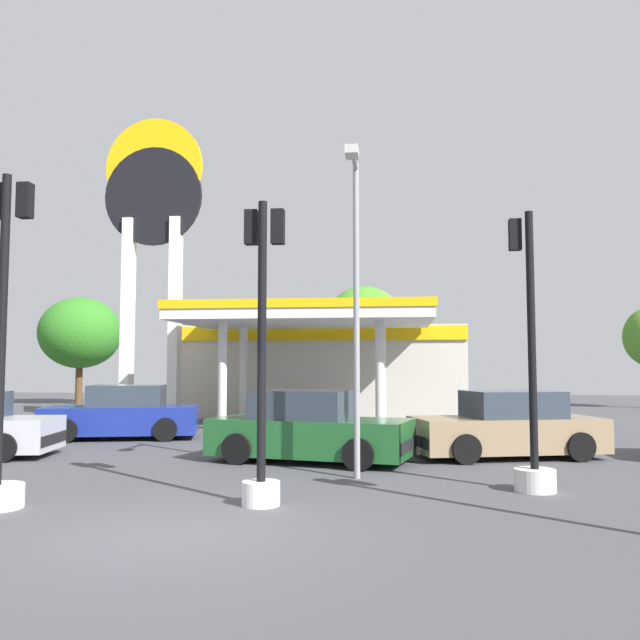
# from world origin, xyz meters

# --- Properties ---
(ground_plane) EXTENTS (90.00, 90.00, 0.00)m
(ground_plane) POSITION_xyz_m (0.00, 0.00, 0.00)
(ground_plane) COLOR #47474C
(ground_plane) RESTS_ON ground
(gas_station) EXTENTS (12.43, 12.07, 4.42)m
(gas_station) POSITION_xyz_m (-0.31, 21.01, 2.20)
(gas_station) COLOR beige
(gas_station) RESTS_ON ground
(station_pole_sign) EXTENTS (4.02, 0.56, 12.31)m
(station_pole_sign) POSITION_xyz_m (-6.75, 16.72, 7.83)
(station_pole_sign) COLOR white
(station_pole_sign) RESTS_ON ground
(car_0) EXTENTS (4.86, 2.94, 1.63)m
(car_0) POSITION_xyz_m (-5.31, 10.79, 0.74)
(car_0) COLOR black
(car_0) RESTS_ON ground
(car_2) EXTENTS (4.85, 2.84, 1.63)m
(car_2) POSITION_xyz_m (0.99, 6.66, 0.74)
(car_2) COLOR black
(car_2) RESTS_ON ground
(car_5) EXTENTS (4.78, 2.96, 1.59)m
(car_5) POSITION_xyz_m (5.63, 7.88, 0.72)
(car_5) COLOR black
(car_5) RESTS_ON ground
(traffic_signal_0) EXTENTS (0.65, 0.66, 4.84)m
(traffic_signal_0) POSITION_xyz_m (0.85, 1.88, 1.91)
(traffic_signal_0) COLOR silver
(traffic_signal_0) RESTS_ON ground
(traffic_signal_1) EXTENTS (0.71, 0.71, 4.96)m
(traffic_signal_1) POSITION_xyz_m (5.35, 3.54, 1.35)
(traffic_signal_1) COLOR silver
(traffic_signal_1) RESTS_ON ground
(traffic_signal_3) EXTENTS (0.83, 0.83, 5.23)m
(traffic_signal_3) POSITION_xyz_m (-3.15, 1.19, 1.57)
(traffic_signal_3) COLOR silver
(traffic_signal_3) RESTS_ON ground
(tree_0) EXTENTS (4.76, 4.76, 6.31)m
(tree_0) POSITION_xyz_m (-15.64, 28.41, 4.20)
(tree_0) COLOR brown
(tree_0) RESTS_ON ground
(tree_1) EXTENTS (3.93, 3.93, 6.40)m
(tree_1) POSITION_xyz_m (1.35, 25.66, 4.59)
(tree_1) COLOR brown
(tree_1) RESTS_ON ground
(corner_streetlamp) EXTENTS (0.24, 1.48, 6.26)m
(corner_streetlamp) POSITION_xyz_m (2.21, 4.30, 3.82)
(corner_streetlamp) COLOR gray
(corner_streetlamp) RESTS_ON ground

